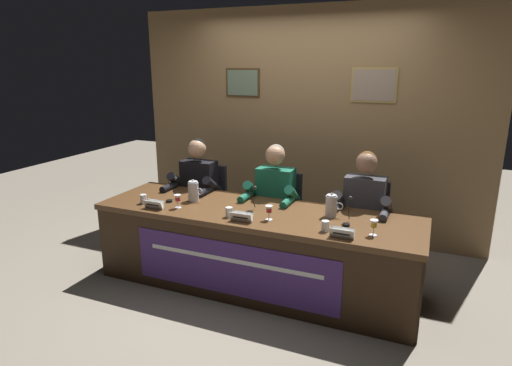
% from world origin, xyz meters
% --- Properties ---
extents(ground_plane, '(12.00, 12.00, 0.00)m').
position_xyz_m(ground_plane, '(0.00, 0.00, 0.00)').
color(ground_plane, gray).
extents(wall_back_panelled, '(4.10, 0.14, 2.60)m').
position_xyz_m(wall_back_panelled, '(0.00, 1.46, 1.30)').
color(wall_back_panelled, '#937047').
rests_on(wall_back_panelled, ground_plane).
extents(conference_table, '(2.90, 0.87, 0.72)m').
position_xyz_m(conference_table, '(-0.00, -0.11, 0.49)').
color(conference_table, brown).
rests_on(conference_table, ground_plane).
extents(chair_left, '(0.44, 0.44, 0.90)m').
position_xyz_m(chair_left, '(-0.87, 0.62, 0.44)').
color(chair_left, black).
rests_on(chair_left, ground_plane).
extents(panelist_left, '(0.51, 0.48, 1.23)m').
position_xyz_m(panelist_left, '(-0.87, 0.42, 0.72)').
color(panelist_left, black).
rests_on(panelist_left, ground_plane).
extents(nameplate_left, '(0.19, 0.06, 0.08)m').
position_xyz_m(nameplate_left, '(-0.86, -0.32, 0.76)').
color(nameplate_left, white).
rests_on(nameplate_left, conference_table).
extents(juice_glass_left, '(0.06, 0.06, 0.12)m').
position_xyz_m(juice_glass_left, '(-0.67, -0.22, 0.81)').
color(juice_glass_left, white).
rests_on(juice_glass_left, conference_table).
extents(water_cup_left, '(0.06, 0.06, 0.08)m').
position_xyz_m(water_cup_left, '(-1.04, -0.23, 0.76)').
color(water_cup_left, silver).
rests_on(water_cup_left, conference_table).
extents(microphone_left, '(0.06, 0.17, 0.22)m').
position_xyz_m(microphone_left, '(-0.84, -0.06, 0.80)').
color(microphone_left, black).
rests_on(microphone_left, conference_table).
extents(chair_center, '(0.44, 0.44, 0.90)m').
position_xyz_m(chair_center, '(0.00, 0.62, 0.44)').
color(chair_center, black).
rests_on(chair_center, ground_plane).
extents(panelist_center, '(0.51, 0.48, 1.23)m').
position_xyz_m(panelist_center, '(0.00, 0.42, 0.72)').
color(panelist_center, black).
rests_on(panelist_center, ground_plane).
extents(nameplate_center, '(0.19, 0.06, 0.08)m').
position_xyz_m(nameplate_center, '(0.00, -0.31, 0.76)').
color(nameplate_center, white).
rests_on(nameplate_center, conference_table).
extents(juice_glass_center, '(0.06, 0.06, 0.12)m').
position_xyz_m(juice_glass_center, '(0.20, -0.19, 0.81)').
color(juice_glass_center, white).
rests_on(juice_glass_center, conference_table).
extents(water_cup_center, '(0.06, 0.06, 0.08)m').
position_xyz_m(water_cup_center, '(-0.14, -0.25, 0.76)').
color(water_cup_center, silver).
rests_on(water_cup_center, conference_table).
extents(microphone_center, '(0.06, 0.17, 0.22)m').
position_xyz_m(microphone_center, '(-0.02, -0.07, 0.80)').
color(microphone_center, black).
rests_on(microphone_center, conference_table).
extents(chair_right, '(0.44, 0.44, 0.90)m').
position_xyz_m(chair_right, '(0.87, 0.62, 0.44)').
color(chair_right, black).
rests_on(chair_right, ground_plane).
extents(panelist_right, '(0.51, 0.48, 1.23)m').
position_xyz_m(panelist_right, '(0.87, 0.42, 0.72)').
color(panelist_right, black).
rests_on(panelist_right, ground_plane).
extents(nameplate_right, '(0.18, 0.06, 0.08)m').
position_xyz_m(nameplate_right, '(0.84, -0.34, 0.76)').
color(nameplate_right, white).
rests_on(nameplate_right, conference_table).
extents(juice_glass_right, '(0.06, 0.06, 0.12)m').
position_xyz_m(juice_glass_right, '(1.05, -0.20, 0.81)').
color(juice_glass_right, white).
rests_on(juice_glass_right, conference_table).
extents(water_cup_right, '(0.06, 0.06, 0.08)m').
position_xyz_m(water_cup_right, '(0.69, -0.26, 0.76)').
color(water_cup_right, silver).
rests_on(water_cup_right, conference_table).
extents(microphone_right, '(0.06, 0.17, 0.22)m').
position_xyz_m(microphone_right, '(0.82, -0.04, 0.80)').
color(microphone_right, black).
rests_on(microphone_right, conference_table).
extents(water_pitcher_left_side, '(0.15, 0.10, 0.21)m').
position_xyz_m(water_pitcher_left_side, '(-0.65, 0.02, 0.82)').
color(water_pitcher_left_side, silver).
rests_on(water_pitcher_left_side, conference_table).
extents(water_pitcher_right_side, '(0.15, 0.10, 0.21)m').
position_xyz_m(water_pitcher_right_side, '(0.65, 0.10, 0.82)').
color(water_pitcher_right_side, silver).
rests_on(water_pitcher_right_side, conference_table).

